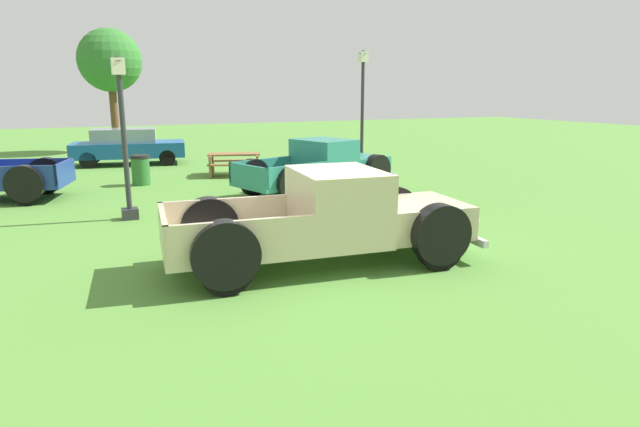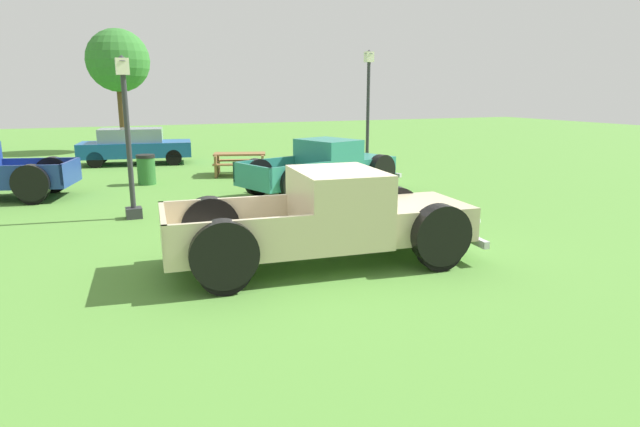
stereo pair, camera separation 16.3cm
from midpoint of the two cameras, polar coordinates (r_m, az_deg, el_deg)
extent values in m
plane|color=#548C38|center=(9.55, -0.09, -4.96)|extent=(80.00, 80.00, 0.00)
cube|color=#C6B793|center=(9.83, 9.56, -0.40)|extent=(1.75, 1.77, 0.59)
cube|color=silver|center=(10.24, 13.61, -0.05)|extent=(0.21, 1.45, 0.49)
sphere|color=silver|center=(10.76, 11.70, 0.83)|extent=(0.21, 0.21, 0.21)
sphere|color=silver|center=(9.69, 15.53, -0.71)|extent=(0.21, 0.21, 0.21)
cube|color=#C6B793|center=(9.16, 1.38, 0.85)|extent=(1.55, 1.91, 1.22)
cube|color=#8C9EA8|center=(9.35, 5.14, 2.73)|extent=(0.19, 1.53, 0.54)
cube|color=#C6B793|center=(8.86, -9.71, -3.48)|extent=(2.40, 1.99, 0.11)
cube|color=#C6B793|center=(9.59, -10.60, -0.13)|extent=(2.23, 0.30, 0.59)
cube|color=#C6B793|center=(7.96, -8.84, -2.75)|extent=(2.23, 0.30, 0.59)
cube|color=#C6B793|center=(8.68, -16.82, -1.84)|extent=(0.26, 1.78, 0.59)
cylinder|color=black|center=(10.67, 7.25, -0.88)|extent=(0.83, 0.31, 0.81)
cylinder|color=#B7B7BC|center=(10.68, 7.23, -0.86)|extent=(0.35, 0.29, 0.32)
cylinder|color=black|center=(10.62, 7.28, 0.19)|extent=(1.05, 0.40, 1.02)
cylinder|color=black|center=(9.15, 12.12, -3.40)|extent=(0.83, 0.31, 0.81)
cylinder|color=#B7B7BC|center=(9.15, 12.15, -3.42)|extent=(0.35, 0.29, 0.32)
cylinder|color=black|center=(9.10, 12.18, -2.17)|extent=(1.05, 0.40, 1.02)
cylinder|color=black|center=(9.70, -12.10, -2.48)|extent=(0.83, 0.31, 0.81)
cylinder|color=#B7B7BC|center=(9.71, -12.10, -2.46)|extent=(0.35, 0.29, 0.32)
cylinder|color=black|center=(9.65, -12.15, -1.31)|extent=(1.05, 0.40, 1.02)
cylinder|color=black|center=(8.00, -10.56, -5.74)|extent=(0.83, 0.31, 0.81)
cylinder|color=#B7B7BC|center=(7.99, -10.55, -5.76)|extent=(0.35, 0.29, 0.32)
cylinder|color=black|center=(7.94, -10.63, -4.34)|extent=(1.05, 0.40, 1.02)
cube|color=silver|center=(10.34, 13.71, -1.83)|extent=(0.30, 1.94, 0.13)
cube|color=#2D8475|center=(16.89, 3.65, 5.19)|extent=(1.91, 1.93, 0.55)
cube|color=silver|center=(17.45, 5.42, 5.41)|extent=(0.49, 1.32, 0.46)
sphere|color=silver|center=(17.84, 3.91, 5.69)|extent=(0.20, 0.20, 0.20)
sphere|color=silver|center=(17.03, 6.91, 5.28)|extent=(0.20, 0.20, 0.20)
cube|color=#2D8475|center=(15.87, 0.13, 5.81)|extent=(1.77, 2.01, 1.16)
cube|color=#8C9EA8|center=(16.26, 1.73, 6.88)|extent=(0.50, 1.39, 0.51)
cube|color=#2D8475|center=(14.85, -4.73, 3.21)|extent=(2.53, 2.26, 0.10)
cube|color=#2D8475|center=(15.43, -6.59, 4.77)|extent=(2.03, 0.74, 0.55)
cube|color=#2D8475|center=(14.18, -2.75, 4.12)|extent=(2.03, 0.74, 0.55)
cube|color=#2D8475|center=(14.20, -7.99, 4.02)|extent=(0.61, 1.62, 0.55)
cylinder|color=black|center=(17.51, 1.64, 4.57)|extent=(0.80, 0.45, 0.76)
cylinder|color=#B7B7BC|center=(17.52, 1.61, 4.58)|extent=(0.37, 0.33, 0.31)
cylinder|color=black|center=(17.49, 1.64, 5.20)|extent=(1.00, 0.57, 0.97)
cylinder|color=black|center=(16.36, 5.78, 3.92)|extent=(0.80, 0.45, 0.76)
cylinder|color=#B7B7BC|center=(16.35, 5.80, 3.91)|extent=(0.37, 0.33, 0.31)
cylinder|color=black|center=(16.33, 5.79, 4.59)|extent=(1.00, 0.57, 0.97)
cylinder|color=black|center=(15.38, -7.41, 3.29)|extent=(0.80, 0.45, 0.76)
cylinder|color=#B7B7BC|center=(15.39, -7.43, 3.30)|extent=(0.37, 0.33, 0.31)
cylinder|color=black|center=(15.35, -7.43, 4.01)|extent=(1.00, 0.57, 0.97)
cylinder|color=black|center=(14.05, -3.41, 2.47)|extent=(0.80, 0.45, 0.76)
cylinder|color=#B7B7BC|center=(14.05, -3.38, 2.46)|extent=(0.37, 0.33, 0.31)
cylinder|color=black|center=(14.02, -3.42, 3.24)|extent=(1.00, 0.57, 0.97)
cube|color=silver|center=(17.52, 5.48, 4.40)|extent=(0.67, 1.77, 0.12)
cube|color=navy|center=(16.82, -28.95, 2.77)|extent=(2.47, 2.17, 0.10)
cube|color=navy|center=(16.03, -30.01, 3.41)|extent=(2.06, 0.62, 0.55)
cube|color=navy|center=(17.52, -28.22, 4.28)|extent=(2.06, 0.62, 0.55)
cube|color=navy|center=(16.46, -25.75, 4.07)|extent=(0.51, 1.64, 0.55)
cylinder|color=black|center=(15.96, -29.07, 2.11)|extent=(0.79, 0.41, 0.76)
cylinder|color=#B7B7BC|center=(15.95, -29.08, 2.10)|extent=(0.36, 0.31, 0.30)
cylinder|color=black|center=(15.93, -29.15, 2.79)|extent=(1.00, 0.52, 0.96)
cylinder|color=black|center=(17.54, -27.27, 3.14)|extent=(0.79, 0.41, 0.76)
cylinder|color=#B7B7BC|center=(17.54, -27.26, 3.15)|extent=(0.36, 0.31, 0.30)
cylinder|color=black|center=(17.51, -27.33, 3.76)|extent=(1.00, 0.52, 0.96)
cube|color=#195699|center=(23.11, -19.83, 6.42)|extent=(4.54, 2.41, 0.59)
cube|color=#7F939E|center=(23.07, -20.30, 7.79)|extent=(2.62, 1.84, 0.54)
cylinder|color=black|center=(23.85, -16.11, 6.15)|extent=(0.65, 0.29, 0.63)
cylinder|color=black|center=(22.29, -16.13, 5.70)|extent=(0.65, 0.29, 0.63)
cylinder|color=black|center=(24.07, -23.14, 5.68)|extent=(0.65, 0.29, 0.63)
cylinder|color=black|center=(22.53, -23.64, 5.20)|extent=(0.65, 0.29, 0.63)
cube|color=#2D2D33|center=(20.22, 4.19, 4.94)|extent=(0.36, 0.36, 0.25)
cylinder|color=#2D2D33|center=(20.04, 4.28, 10.50)|extent=(0.12, 0.12, 3.67)
cube|color=#F2EACC|center=(20.05, 4.38, 16.26)|extent=(0.28, 0.28, 0.36)
cone|color=#2D2D33|center=(20.06, 4.39, 16.77)|extent=(0.32, 0.32, 0.14)
cube|color=#2D2D33|center=(13.32, -19.87, -0.01)|extent=(0.36, 0.36, 0.25)
cylinder|color=#2D2D33|center=(13.07, -20.42, 7.00)|extent=(0.12, 0.12, 3.02)
cube|color=#F2EACC|center=(13.02, -21.02, 14.41)|extent=(0.28, 0.28, 0.36)
cone|color=#2D2D33|center=(13.03, -21.09, 15.19)|extent=(0.32, 0.32, 0.14)
cube|color=olive|center=(19.22, -9.35, 6.26)|extent=(1.96, 1.30, 0.06)
cube|color=olive|center=(19.85, -9.25, 5.60)|extent=(1.80, 0.81, 0.05)
cube|color=olive|center=(18.66, -9.39, 5.13)|extent=(1.80, 0.81, 0.05)
cube|color=olive|center=(19.24, -6.92, 5.22)|extent=(0.50, 1.36, 0.75)
cube|color=olive|center=(19.31, -11.69, 5.08)|extent=(0.50, 1.36, 0.75)
cylinder|color=#2D6B2D|center=(17.97, -18.77, 4.24)|extent=(0.56, 0.56, 0.85)
cylinder|color=black|center=(17.91, -18.88, 5.74)|extent=(0.59, 0.59, 0.10)
cylinder|color=brown|center=(28.33, -21.14, 9.43)|extent=(0.36, 0.36, 3.22)
sphere|color=#33752D|center=(28.33, -21.61, 14.92)|extent=(2.96, 2.96, 2.96)
camera|label=1|loc=(0.08, -90.51, -0.12)|focal=30.09mm
camera|label=2|loc=(0.08, 89.49, 0.12)|focal=30.09mm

